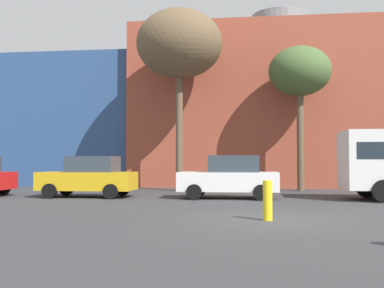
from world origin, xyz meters
TOP-DOWN VIEW (x-y plane):
  - ground_plane at (0.00, 0.00)m, footprint 200.00×200.00m
  - building_backdrop at (1.78, 19.95)m, footprint 36.54×12.57m
  - parked_car_1 at (-7.29, 6.56)m, footprint 4.01×1.97m
  - parked_car_2 at (-1.31, 6.56)m, footprint 4.06×1.99m
  - bare_tree_1 at (2.18, 11.92)m, footprint 3.25×3.25m
  - bare_tree_2 at (-4.08, 11.12)m, footprint 4.50×4.50m
  - bollard_yellow_0 at (-0.09, -0.28)m, footprint 0.24×0.24m

SIDE VIEW (x-z plane):
  - ground_plane at x=0.00m, z-range 0.00..0.00m
  - bollard_yellow_0 at x=-0.09m, z-range 0.00..1.02m
  - parked_car_1 at x=-7.29m, z-range 0.00..1.73m
  - parked_car_2 at x=-1.31m, z-range 0.00..1.75m
  - building_backdrop at x=1.78m, z-range -1.26..10.55m
  - bare_tree_1 at x=2.18m, z-range 2.39..9.95m
  - bare_tree_2 at x=-4.08m, z-range 2.89..12.39m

